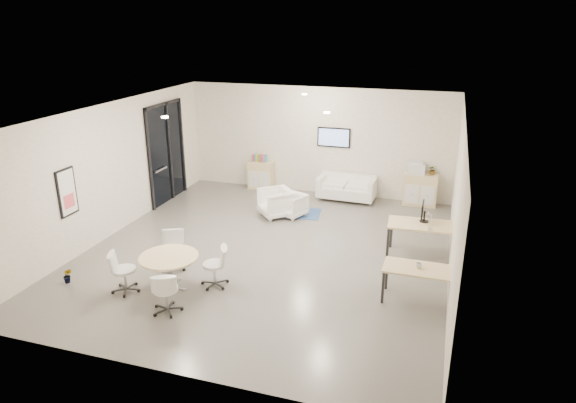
{
  "coord_description": "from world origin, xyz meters",
  "views": [
    {
      "loc": [
        3.68,
        -10.1,
        5.08
      ],
      "look_at": [
        0.37,
        0.4,
        1.12
      ],
      "focal_mm": 32.0,
      "sensor_mm": 36.0,
      "label": 1
    }
  ],
  "objects_px": {
    "sideboard_left": "(261,175)",
    "round_table": "(169,260)",
    "sideboard_right": "(420,190)",
    "armchair_left": "(276,202)",
    "desk_rear": "(423,227)",
    "armchair_right": "(291,204)",
    "desk_front": "(419,271)",
    "loveseat": "(347,189)"
  },
  "relations": [
    {
      "from": "round_table",
      "to": "armchair_left",
      "type": "bearing_deg",
      "value": 80.63
    },
    {
      "from": "sideboard_right",
      "to": "desk_front",
      "type": "distance_m",
      "value": 5.47
    },
    {
      "from": "loveseat",
      "to": "armchair_left",
      "type": "xyz_separation_m",
      "value": [
        -1.56,
        -1.91,
        0.08
      ]
    },
    {
      "from": "sideboard_left",
      "to": "desk_rear",
      "type": "xyz_separation_m",
      "value": [
        5.12,
        -3.51,
        0.28
      ]
    },
    {
      "from": "sideboard_left",
      "to": "armchair_right",
      "type": "height_order",
      "value": "sideboard_left"
    },
    {
      "from": "sideboard_left",
      "to": "round_table",
      "type": "relative_size",
      "value": 0.75
    },
    {
      "from": "round_table",
      "to": "desk_rear",
      "type": "bearing_deg",
      "value": 32.49
    },
    {
      "from": "armchair_left",
      "to": "sideboard_left",
      "type": "bearing_deg",
      "value": 167.69
    },
    {
      "from": "sideboard_left",
      "to": "round_table",
      "type": "height_order",
      "value": "sideboard_left"
    },
    {
      "from": "armchair_left",
      "to": "armchair_right",
      "type": "relative_size",
      "value": 1.2
    },
    {
      "from": "armchair_right",
      "to": "desk_rear",
      "type": "height_order",
      "value": "desk_rear"
    },
    {
      "from": "loveseat",
      "to": "desk_rear",
      "type": "bearing_deg",
      "value": -52.46
    },
    {
      "from": "sideboard_left",
      "to": "sideboard_right",
      "type": "distance_m",
      "value": 4.85
    },
    {
      "from": "armchair_right",
      "to": "desk_rear",
      "type": "xyz_separation_m",
      "value": [
        3.52,
        -1.53,
        0.37
      ]
    },
    {
      "from": "armchair_left",
      "to": "armchair_right",
      "type": "height_order",
      "value": "armchair_left"
    },
    {
      "from": "sideboard_left",
      "to": "sideboard_right",
      "type": "bearing_deg",
      "value": -0.26
    },
    {
      "from": "desk_rear",
      "to": "round_table",
      "type": "height_order",
      "value": "desk_rear"
    },
    {
      "from": "sideboard_left",
      "to": "desk_rear",
      "type": "distance_m",
      "value": 6.21
    },
    {
      "from": "loveseat",
      "to": "sideboard_right",
      "type": "bearing_deg",
      "value": 6.76
    },
    {
      "from": "sideboard_right",
      "to": "round_table",
      "type": "height_order",
      "value": "sideboard_right"
    },
    {
      "from": "sideboard_left",
      "to": "round_table",
      "type": "distance_m",
      "value": 6.48
    },
    {
      "from": "loveseat",
      "to": "desk_rear",
      "type": "xyz_separation_m",
      "value": [
        2.36,
        -3.32,
        0.38
      ]
    },
    {
      "from": "sideboard_right",
      "to": "armchair_left",
      "type": "height_order",
      "value": "sideboard_right"
    },
    {
      "from": "desk_rear",
      "to": "desk_front",
      "type": "bearing_deg",
      "value": -91.78
    },
    {
      "from": "desk_rear",
      "to": "round_table",
      "type": "relative_size",
      "value": 1.36
    },
    {
      "from": "sideboard_left",
      "to": "desk_rear",
      "type": "bearing_deg",
      "value": -34.43
    },
    {
      "from": "loveseat",
      "to": "armchair_right",
      "type": "relative_size",
      "value": 2.43
    },
    {
      "from": "sideboard_left",
      "to": "armchair_right",
      "type": "bearing_deg",
      "value": -51.02
    },
    {
      "from": "sideboard_left",
      "to": "sideboard_right",
      "type": "height_order",
      "value": "sideboard_right"
    },
    {
      "from": "sideboard_right",
      "to": "round_table",
      "type": "distance_m",
      "value": 7.78
    },
    {
      "from": "desk_rear",
      "to": "round_table",
      "type": "distance_m",
      "value": 5.5
    },
    {
      "from": "armchair_left",
      "to": "desk_rear",
      "type": "bearing_deg",
      "value": 28.12
    },
    {
      "from": "sideboard_left",
      "to": "armchair_right",
      "type": "xyz_separation_m",
      "value": [
        1.6,
        -1.98,
        -0.09
      ]
    },
    {
      "from": "sideboard_left",
      "to": "armchair_left",
      "type": "xyz_separation_m",
      "value": [
        1.2,
        -2.1,
        -0.02
      ]
    },
    {
      "from": "armchair_right",
      "to": "round_table",
      "type": "xyz_separation_m",
      "value": [
        -1.12,
        -4.48,
        0.27
      ]
    },
    {
      "from": "desk_front",
      "to": "round_table",
      "type": "distance_m",
      "value": 4.79
    },
    {
      "from": "desk_rear",
      "to": "sideboard_left",
      "type": "bearing_deg",
      "value": 142.18
    },
    {
      "from": "desk_front",
      "to": "desk_rear",
      "type": "bearing_deg",
      "value": 92.03
    },
    {
      "from": "armchair_left",
      "to": "desk_rear",
      "type": "relative_size",
      "value": 0.53
    },
    {
      "from": "desk_front",
      "to": "round_table",
      "type": "height_order",
      "value": "round_table"
    },
    {
      "from": "armchair_right",
      "to": "desk_front",
      "type": "distance_m",
      "value": 5.0
    },
    {
      "from": "sideboard_right",
      "to": "armchair_left",
      "type": "bearing_deg",
      "value": -150.28
    }
  ]
}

